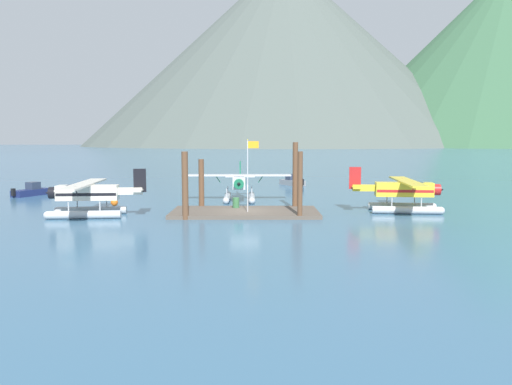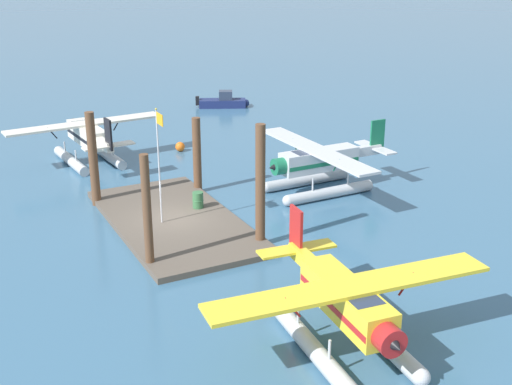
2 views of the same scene
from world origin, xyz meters
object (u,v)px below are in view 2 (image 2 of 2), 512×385
Objects in this scene: flagpole at (159,153)px; fuel_drum at (198,200)px; seaplane_yellow_stbd_fwd at (347,310)px; boat_navy_open_west at (224,102)px; seaplane_silver_bow_centre at (318,166)px; mooring_buoy at (180,147)px; seaplane_cream_port_aft at (88,140)px.

flagpole is 6.73× the size of fuel_drum.
seaplane_yellow_stbd_fwd is 39.70m from boat_navy_open_west.
boat_navy_open_west is at bearing 168.82° from seaplane_silver_bow_centre.
seaplane_cream_port_aft is (-0.32, -6.37, 1.24)m from mooring_buoy.
flagpole is at bearing 2.38° from seaplane_cream_port_aft.
fuel_drum is 12.03m from mooring_buoy.
boat_navy_open_west reaches higher than mooring_buoy.
seaplane_cream_port_aft is at bearing -92.84° from mooring_buoy.
mooring_buoy is 12.38m from seaplane_silver_bow_centre.
mooring_buoy is at bearing 155.38° from flagpole.
seaplane_silver_bow_centre is at bearing 151.06° from seaplane_yellow_stbd_fwd.
mooring_buoy is at bearing 163.60° from fuel_drum.
mooring_buoy is (-12.72, 5.83, -3.66)m from flagpole.
mooring_buoy is 0.06× the size of seaplane_yellow_stbd_fwd.
fuel_drum is at bearing -90.44° from seaplane_silver_bow_centre.
flagpole is 28.62m from boat_navy_open_west.
seaplane_cream_port_aft is 1.00× the size of seaplane_yellow_stbd_fwd.
seaplane_yellow_stbd_fwd is at bearing -1.61° from fuel_drum.
mooring_buoy is 0.06× the size of seaplane_silver_bow_centre.
fuel_drum is at bearing 178.39° from seaplane_yellow_stbd_fwd.
fuel_drum is 0.19× the size of boat_navy_open_west.
seaplane_cream_port_aft and seaplane_yellow_stbd_fwd have the same top height.
seaplane_silver_bow_centre is at bearing 41.51° from seaplane_cream_port_aft.
seaplane_silver_bow_centre is (11.91, 10.54, 0.00)m from seaplane_cream_port_aft.
mooring_buoy is at bearing 87.16° from seaplane_cream_port_aft.
mooring_buoy is at bearing -160.23° from seaplane_silver_bow_centre.
seaplane_yellow_stbd_fwd and seaplane_silver_bow_centre have the same top height.
boat_navy_open_west is (-24.38, 14.59, -3.50)m from flagpole.
seaplane_silver_bow_centre is at bearing 89.56° from fuel_drum.
seaplane_yellow_stbd_fwd is 16.46m from seaplane_silver_bow_centre.
seaplane_silver_bow_centre is (-1.13, 10.00, -2.41)m from flagpole.
fuel_drum is at bearing -27.67° from boat_navy_open_west.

